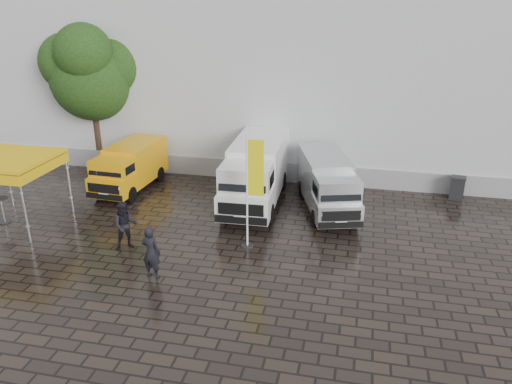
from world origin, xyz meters
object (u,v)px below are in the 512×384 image
at_px(person_front, 151,252).
at_px(person_tent, 126,225).
at_px(flagpole, 252,187).
at_px(van_yellow, 130,168).
at_px(van_white, 256,175).
at_px(van_silver, 327,185).
at_px(canopy_tent, 9,162).
at_px(wheelie_bin, 457,188).
at_px(cocktail_table, 3,210).

xyz_separation_m(person_front, person_tent, (-1.82, 1.78, -0.01)).
bearing_deg(flagpole, van_yellow, 147.41).
height_order(flagpole, person_tent, flagpole).
relative_size(van_yellow, van_white, 0.73).
xyz_separation_m(van_silver, canopy_tent, (-12.57, -4.32, 1.57)).
height_order(van_yellow, van_silver, van_silver).
bearing_deg(canopy_tent, van_white, 24.90).
bearing_deg(wheelie_bin, van_yellow, -161.25).
xyz_separation_m(van_silver, person_tent, (-7.12, -5.34, -0.25)).
bearing_deg(van_yellow, person_front, -56.53).
xyz_separation_m(wheelie_bin, person_front, (-11.27, -9.80, 0.40)).
distance_m(van_yellow, cocktail_table, 6.01).
distance_m(van_yellow, canopy_tent, 5.78).
height_order(person_front, person_tent, person_front).
distance_m(van_yellow, van_white, 6.49).
height_order(canopy_tent, cocktail_table, canopy_tent).
distance_m(flagpole, person_tent, 5.02).
distance_m(van_white, person_tent, 6.61).
xyz_separation_m(van_silver, cocktail_table, (-13.29, -4.37, -0.63)).
relative_size(van_yellow, flagpole, 1.08).
distance_m(wheelie_bin, person_front, 14.94).
bearing_deg(van_silver, cocktail_table, -178.75).
bearing_deg(person_front, flagpole, -125.43).
xyz_separation_m(wheelie_bin, person_tent, (-13.08, -8.02, 0.39)).
distance_m(cocktail_table, wheelie_bin, 20.50).
distance_m(van_silver, cocktail_table, 14.00).
bearing_deg(flagpole, wheelie_bin, 39.22).
xyz_separation_m(flagpole, person_tent, (-4.65, -1.14, -1.51)).
relative_size(van_white, cocktail_table, 5.79).
height_order(wheelie_bin, person_tent, person_tent).
relative_size(canopy_tent, cocktail_table, 2.87).
distance_m(cocktail_table, person_tent, 6.25).
distance_m(van_silver, person_front, 8.89).
bearing_deg(cocktail_table, flagpole, 0.90).
height_order(van_white, wheelie_bin, van_white).
distance_m(van_silver, canopy_tent, 13.38).
distance_m(van_silver, wheelie_bin, 6.57).
xyz_separation_m(van_silver, flagpole, (-2.47, -4.20, 1.26)).
xyz_separation_m(van_silver, person_front, (-5.31, -7.13, -0.24)).
distance_m(van_yellow, person_front, 8.77).
relative_size(van_silver, person_front, 2.89).
height_order(cocktail_table, person_front, person_front).
relative_size(canopy_tent, flagpole, 0.73).
bearing_deg(person_front, canopy_tent, -12.42).
height_order(cocktail_table, person_tent, person_tent).
relative_size(van_white, wheelie_bin, 5.92).
bearing_deg(van_silver, flagpole, -137.40).
relative_size(van_silver, person_tent, 2.92).
relative_size(van_yellow, wheelie_bin, 4.34).
bearing_deg(flagpole, cocktail_table, -179.10).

